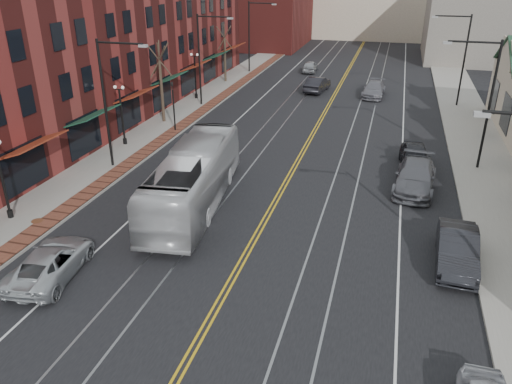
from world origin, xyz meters
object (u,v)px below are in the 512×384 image
Objects in this scene: transit_bus at (194,178)px; parked_car_b at (457,249)px; parked_car_c at (415,177)px; parked_car_d at (414,156)px; parked_suv at (51,262)px.

parked_car_b is at bearing 162.82° from transit_bus.
parked_car_b is 8.14m from parked_car_c.
parked_car_d is (-1.68, 11.53, -0.02)m from parked_car_b.
parked_car_c reaches higher than parked_car_b.
parked_car_d is at bearing 101.17° from parked_car_b.
parked_car_c is (11.67, 5.48, -0.84)m from transit_bus.
parked_car_b is at bearing -169.55° from parked_suv.
parked_car_d is at bearing -139.20° from parked_suv.
parked_car_b is (16.68, 5.53, 0.11)m from parked_suv.
transit_bus is 2.47× the size of parked_car_b.
transit_bus is at bearing -149.91° from parked_car_c.
parked_suv is 1.02× the size of parked_car_b.
transit_bus is at bearing 172.30° from parked_car_b.
transit_bus is 14.79m from parked_car_d.
parked_car_b is (13.35, -2.49, -0.85)m from transit_bus.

